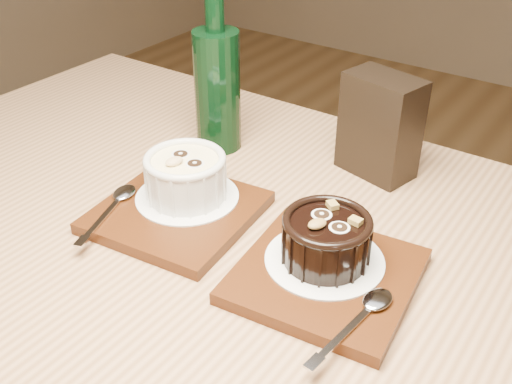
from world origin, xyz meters
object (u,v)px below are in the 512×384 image
table (223,315)px  tray_right (326,276)px  ramekin_white (186,175)px  ramekin_dark (326,237)px  condiment_stand (380,126)px  green_bottle (217,86)px  tray_left (177,212)px

table → tray_right: 0.16m
ramekin_white → ramekin_dark: ramekin_white is taller
table → condiment_stand: bearing=77.9°
table → ramekin_white: bearing=150.4°
ramekin_dark → green_bottle: bearing=169.3°
tray_right → ramekin_dark: size_ratio=1.88×
ramekin_white → tray_right: 0.22m
table → ramekin_white: size_ratio=11.84×
ramekin_dark → green_bottle: 0.32m
green_bottle → ramekin_white: bearing=-65.6°
table → green_bottle: bearing=128.5°
table → green_bottle: size_ratio=4.88×
condiment_stand → table: bearing=-102.1°
condiment_stand → green_bottle: (-0.22, -0.07, 0.03)m
green_bottle → ramekin_dark: bearing=-30.9°
tray_left → green_bottle: size_ratio=0.73×
tray_left → ramekin_dark: size_ratio=1.88×
tray_left → ramekin_dark: (0.20, 0.01, 0.04)m
tray_right → condiment_stand: condiment_stand is taller
table → tray_right: size_ratio=6.67×
tray_right → green_bottle: size_ratio=0.73×
ramekin_white → condiment_stand: bearing=69.3°
tray_right → green_bottle: (-0.28, 0.18, 0.09)m
ramekin_white → tray_right: (0.21, -0.02, -0.04)m
table → condiment_stand: size_ratio=8.58×
table → ramekin_dark: (0.11, 0.04, 0.14)m
tray_right → ramekin_dark: bearing=126.4°
tray_left → condiment_stand: condiment_stand is taller
table → green_bottle: green_bottle is taller
table → condiment_stand: (0.06, 0.27, 0.16)m
tray_left → ramekin_white: size_ratio=1.77×
tray_right → condiment_stand: size_ratio=1.29×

